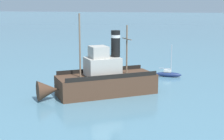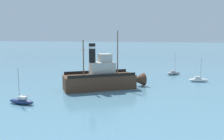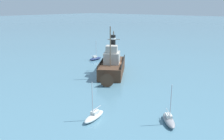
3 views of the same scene
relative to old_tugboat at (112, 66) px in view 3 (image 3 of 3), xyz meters
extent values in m
plane|color=teal|center=(-0.58, -0.46, -1.83)|extent=(600.00, 600.00, 0.00)
cube|color=#4C3323|center=(0.34, -0.51, -0.63)|extent=(10.29, 12.44, 2.40)
cone|color=#4C3323|center=(-3.63, 5.49, -0.63)|extent=(3.29, 3.30, 2.35)
cube|color=#B2ADA3|center=(0.06, -0.10, 1.67)|extent=(4.71, 4.99, 2.20)
cube|color=#B2ADA3|center=(-0.21, 0.32, 3.47)|extent=(2.94, 2.88, 1.40)
cylinder|color=black|center=(1.00, -1.51, 4.37)|extent=(1.10, 1.10, 3.20)
cylinder|color=silver|center=(1.00, -1.51, 5.27)|extent=(1.16, 1.16, 0.35)
cylinder|color=#75604C|center=(-1.48, 2.24, 4.32)|extent=(0.20, 0.20, 7.50)
cylinder|color=#75604C|center=(1.83, -2.76, 3.57)|extent=(0.20, 0.20, 6.00)
cylinder|color=#75604C|center=(1.83, -2.76, 4.89)|extent=(2.23, 1.53, 0.12)
cube|color=black|center=(-1.46, -1.70, 0.82)|extent=(6.39, 9.57, 0.50)
cube|color=black|center=(2.14, 0.68, 0.82)|extent=(6.39, 9.57, 0.50)
ellipsoid|color=white|center=(-10.85, 16.45, -1.48)|extent=(1.76, 3.93, 0.70)
cube|color=silver|center=(-10.82, 16.25, -0.95)|extent=(0.83, 1.20, 0.36)
cylinder|color=#B7B7BC|center=(-10.91, 16.74, 0.97)|extent=(0.10, 0.10, 4.20)
cylinder|color=#B7B7BC|center=(-10.75, 15.86, -0.58)|extent=(0.40, 1.79, 0.08)
ellipsoid|color=navy|center=(11.87, -7.60, -1.48)|extent=(1.37, 3.87, 0.70)
cube|color=silver|center=(11.89, -7.40, -0.95)|extent=(0.72, 1.14, 0.36)
cylinder|color=#B7B7BC|center=(11.85, -7.90, 0.97)|extent=(0.10, 0.10, 4.20)
cylinder|color=#B7B7BC|center=(11.91, -7.01, -0.58)|extent=(0.21, 1.80, 0.08)
ellipsoid|color=gray|center=(-18.37, 11.49, -1.48)|extent=(3.32, 3.59, 0.70)
cube|color=silver|center=(-18.24, 11.34, -0.95)|extent=(1.20, 1.25, 0.36)
cylinder|color=#B7B7BC|center=(-18.56, 11.72, 0.97)|extent=(0.10, 0.10, 4.20)
cylinder|color=#B7B7BC|center=(-17.97, 11.03, -0.58)|extent=(1.24, 1.41, 0.08)
camera|label=1|loc=(-39.53, -9.50, 9.50)|focal=55.00mm
camera|label=2|loc=(38.17, 12.27, 7.23)|focal=38.00mm
camera|label=3|loc=(-29.52, 35.44, 11.67)|focal=38.00mm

